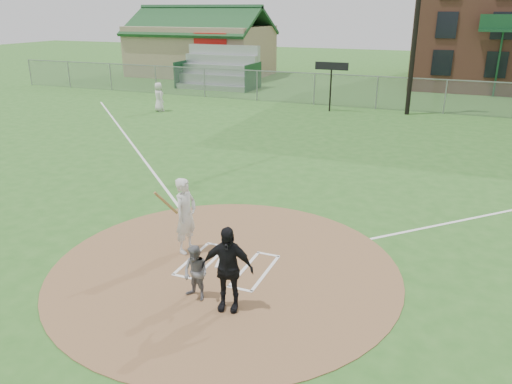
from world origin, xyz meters
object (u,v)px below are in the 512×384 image
at_px(home_plate, 226,264).
at_px(umpire, 227,269).
at_px(ondeck_player, 159,97).
at_px(batter_at_plate, 186,215).
at_px(catcher, 196,273).

height_order(home_plate, umpire, umpire).
height_order(home_plate, ondeck_player, ondeck_player).
bearing_deg(batter_at_plate, catcher, -55.65).
height_order(catcher, ondeck_player, ondeck_player).
bearing_deg(ondeck_player, batter_at_plate, 158.11).
height_order(home_plate, batter_at_plate, batter_at_plate).
relative_size(catcher, batter_at_plate, 0.63).
relative_size(catcher, umpire, 0.67).
relative_size(home_plate, umpire, 0.24).
bearing_deg(batter_at_plate, umpire, -43.61).
bearing_deg(batter_at_plate, home_plate, -13.83).
xyz_separation_m(catcher, umpire, (0.78, -0.08, 0.31)).
height_order(catcher, batter_at_plate, batter_at_plate).
distance_m(home_plate, ondeck_player, 20.19).
height_order(catcher, umpire, umpire).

